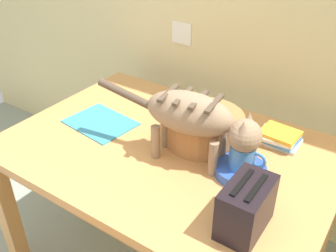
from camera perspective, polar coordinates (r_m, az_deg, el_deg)
The scene contains 8 objects.
dining_table at distance 1.62m, azimuth 0.00°, elevation -5.56°, with size 1.35×0.94×0.74m.
cat at distance 1.39m, azimuth 4.39°, elevation 1.21°, with size 0.67×0.20×0.29m.
saucer_bowl at distance 1.44m, azimuth 10.85°, elevation -6.60°, with size 0.19×0.19×0.04m, color blue.
coffee_mug at distance 1.40m, azimuth 11.24°, elevation -4.52°, with size 0.14×0.10×0.09m.
magazine at distance 1.76m, azimuth -10.14°, elevation 0.51°, with size 0.30×0.23×0.01m, color #3992BF.
book_stack at distance 1.64m, azimuth 16.44°, elevation -1.67°, with size 0.17×0.14×0.06m.
wicker_basket at distance 1.59m, azimuth 5.44°, elevation -0.15°, with size 0.33×0.33×0.12m.
toaster at distance 1.20m, azimuth 11.69°, elevation -11.90°, with size 0.12×0.20×0.18m.
Camera 1 is at (0.69, 0.04, 1.63)m, focal length 40.42 mm.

